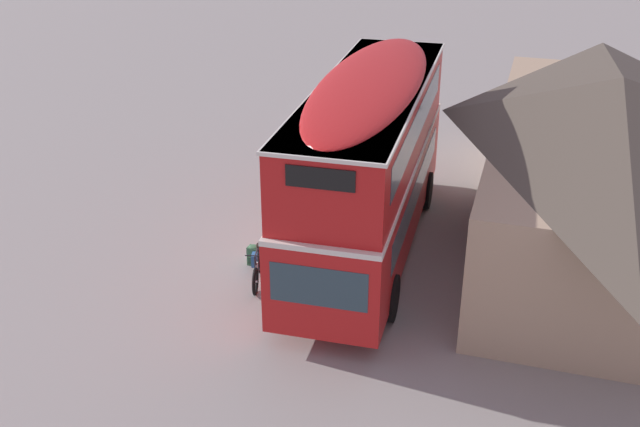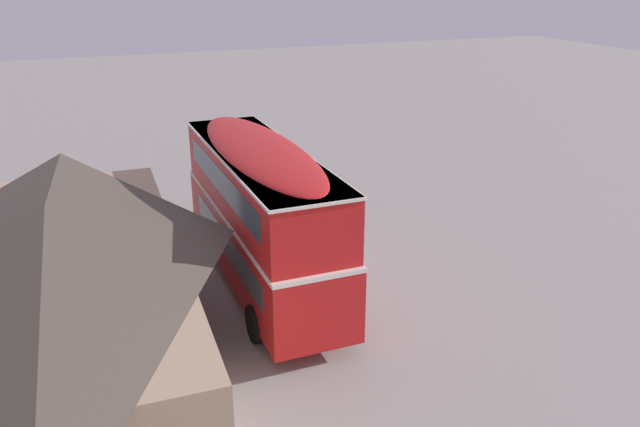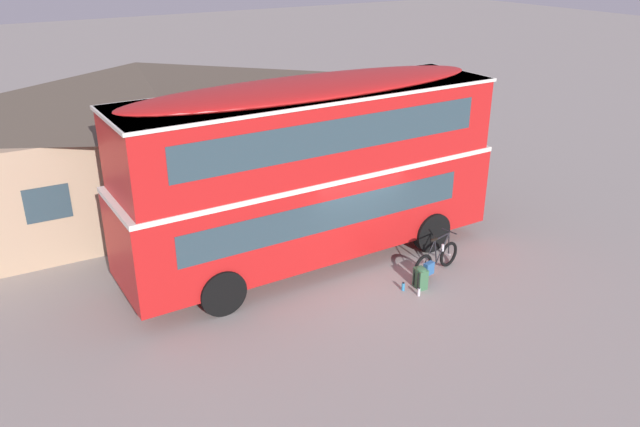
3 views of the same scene
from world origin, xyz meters
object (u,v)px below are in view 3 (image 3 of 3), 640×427
Objects in this scene: backpack_on_ground at (421,277)px; double_decker_bus at (312,166)px; water_bottle_blue_sports at (403,287)px; touring_bicycle at (435,260)px; water_bottle_clear_plastic at (419,292)px.

double_decker_bus is at bearing 119.78° from backpack_on_ground.
backpack_on_ground is 0.49m from water_bottle_blue_sports.
touring_bicycle is 7.72× the size of water_bottle_blue_sports.
water_bottle_blue_sports is (-1.21, -0.25, -0.27)m from touring_bicycle.
backpack_on_ground is at bearing -13.37° from water_bottle_blue_sports.
double_decker_bus is at bearing 134.97° from touring_bicycle.
water_bottle_blue_sports is at bearing 166.63° from backpack_on_ground.
backpack_on_ground is at bearing -60.22° from double_decker_bus.
water_bottle_blue_sports is at bearing 111.97° from water_bottle_clear_plastic.
water_bottle_clear_plastic is at bearing -134.16° from backpack_on_ground.
double_decker_bus is 4.05m from water_bottle_clear_plastic.
double_decker_bus is 44.12× the size of water_bottle_clear_plastic.
backpack_on_ground is (-0.77, -0.35, -0.08)m from touring_bicycle.
double_decker_bus reaches higher than touring_bicycle.
touring_bicycle is 0.85m from backpack_on_ground.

